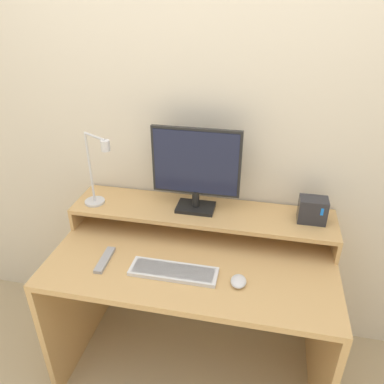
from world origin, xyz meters
TOP-DOWN VIEW (x-y plane):
  - wall_back at (0.00, 0.75)m, footprint 6.00×0.05m
  - desk at (0.00, 0.36)m, footprint 1.34×0.71m
  - monitor_shelf at (0.00, 0.57)m, footprint 1.34×0.29m
  - monitor at (-0.03, 0.58)m, footprint 0.43×0.13m
  - desk_lamp at (-0.52, 0.50)m, footprint 0.21×0.15m
  - router_dock at (0.54, 0.58)m, footprint 0.13×0.09m
  - keyboard at (-0.06, 0.21)m, footprint 0.39×0.12m
  - mouse at (0.23, 0.20)m, footprint 0.07×0.09m
  - remote_control at (-0.39, 0.23)m, footprint 0.05×0.18m

SIDE VIEW (x-z plane):
  - desk at x=0.00m, z-range 0.17..0.92m
  - remote_control at x=-0.39m, z-range 0.76..0.77m
  - keyboard at x=-0.06m, z-range 0.76..0.78m
  - mouse at x=0.23m, z-range 0.76..0.79m
  - monitor_shelf at x=0.00m, z-range 0.80..0.93m
  - router_dock at x=0.54m, z-range 0.88..1.01m
  - desk_lamp at x=-0.52m, z-range 0.86..1.25m
  - monitor at x=-0.03m, z-range 0.90..1.33m
  - wall_back at x=0.00m, z-range 0.00..2.50m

